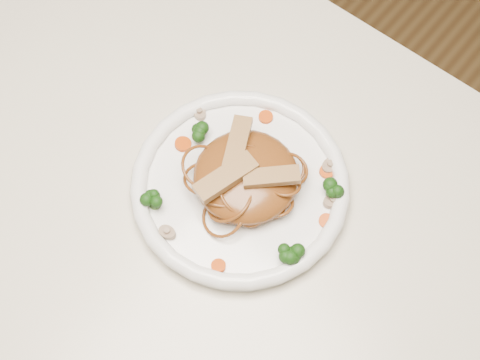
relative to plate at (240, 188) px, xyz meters
The scene contains 20 objects.
ground 0.76m from the plate, 100.86° to the right, with size 4.00×4.00×0.00m, color #54391C.
table 0.14m from the plate, 100.86° to the right, with size 1.20×0.80×0.75m.
plate is the anchor object (origin of this frame).
noodle_mound 0.03m from the plate, 56.41° to the left, with size 0.13×0.13×0.04m, color brown.
chicken_a 0.06m from the plate, 23.15° to the left, with size 0.07×0.02×0.01m, color #9E7F4B.
chicken_b 0.06m from the plate, 134.13° to the left, with size 0.07×0.02×0.01m, color #9E7F4B.
chicken_c 0.06m from the plate, 104.33° to the right, with size 0.08×0.02×0.01m, color #9E7F4B.
broccoli_0 0.11m from the plate, 32.95° to the left, with size 0.02×0.02×0.03m, color #1A460E, non-canonical shape.
broccoli_1 0.09m from the plate, 166.81° to the left, with size 0.03×0.03×0.03m, color #1A460E, non-canonical shape.
broccoli_2 0.11m from the plate, 125.95° to the right, with size 0.03×0.03×0.03m, color #1A460E, non-canonical shape.
broccoli_3 0.11m from the plate, 19.18° to the right, with size 0.03×0.03×0.03m, color #1A460E, non-canonical shape.
carrot_0 0.11m from the plate, 48.74° to the left, with size 0.02×0.02×0.01m, color #CC3807.
carrot_1 0.09m from the plate, behind, with size 0.02×0.02×0.01m, color #CC3807.
carrot_2 0.11m from the plate, 14.28° to the left, with size 0.02×0.02×0.01m, color #CC3807.
carrot_3 0.10m from the plate, 110.49° to the left, with size 0.02×0.02×0.01m, color #CC3807.
carrot_4 0.11m from the plate, 63.83° to the right, with size 0.02×0.02×0.01m, color #CC3807.
mushroom_0 0.11m from the plate, 104.00° to the right, with size 0.02×0.02×0.01m, color tan.
mushroom_1 0.11m from the plate, 27.99° to the left, with size 0.03×0.03×0.01m, color tan.
mushroom_2 0.11m from the plate, 156.72° to the left, with size 0.02×0.02×0.01m, color tan.
mushroom_3 0.11m from the plate, 52.28° to the left, with size 0.03×0.03×0.01m, color tan.
Camera 1 is at (0.23, -0.18, 1.47)m, focal length 48.20 mm.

